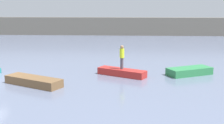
{
  "coord_description": "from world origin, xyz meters",
  "views": [
    {
      "loc": [
        9.54,
        -18.83,
        5.1
      ],
      "look_at": [
        8.35,
        3.41,
        0.69
      ],
      "focal_mm": 48.48,
      "sensor_mm": 36.0,
      "label": 1
    }
  ],
  "objects_px": {
    "person_hiviz_shirt": "(122,56)",
    "rowboat_green": "(189,71)",
    "rowboat_brown": "(34,81)",
    "rowboat_red": "(122,72)"
  },
  "relations": [
    {
      "from": "person_hiviz_shirt",
      "to": "rowboat_green",
      "type": "bearing_deg",
      "value": 6.43
    },
    {
      "from": "rowboat_brown",
      "to": "rowboat_red",
      "type": "height_order",
      "value": "rowboat_brown"
    },
    {
      "from": "rowboat_red",
      "to": "person_hiviz_shirt",
      "type": "relative_size",
      "value": 2.09
    },
    {
      "from": "rowboat_red",
      "to": "rowboat_brown",
      "type": "bearing_deg",
      "value": -125.05
    },
    {
      "from": "rowboat_brown",
      "to": "rowboat_red",
      "type": "xyz_separation_m",
      "value": [
        5.46,
        2.78,
        -0.01
      ]
    },
    {
      "from": "rowboat_red",
      "to": "rowboat_green",
      "type": "distance_m",
      "value": 4.86
    },
    {
      "from": "rowboat_brown",
      "to": "rowboat_green",
      "type": "bearing_deg",
      "value": 44.69
    },
    {
      "from": "rowboat_green",
      "to": "rowboat_brown",
      "type": "bearing_deg",
      "value": 171.82
    },
    {
      "from": "rowboat_brown",
      "to": "person_hiviz_shirt",
      "type": "bearing_deg",
      "value": 53.74
    },
    {
      "from": "rowboat_green",
      "to": "person_hiviz_shirt",
      "type": "bearing_deg",
      "value": 160.37
    }
  ]
}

